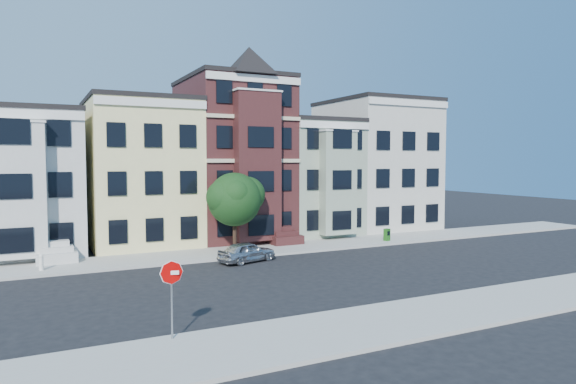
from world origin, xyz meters
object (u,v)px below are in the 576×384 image
newspaper_box (387,235)px  stop_sign (172,295)px  street_tree (234,203)px  fire_hydrant (41,264)px  parked_car (247,252)px

newspaper_box → stop_sign: size_ratio=0.30×
street_tree → fire_hydrant: bearing=-177.1°
street_tree → newspaper_box: street_tree is taller
fire_hydrant → stop_sign: 14.13m
parked_car → fire_hydrant: bearing=61.8°
parked_car → fire_hydrant: parked_car is taller
street_tree → parked_car: size_ratio=1.74×
fire_hydrant → stop_sign: size_ratio=0.24×
street_tree → newspaper_box: bearing=-3.2°
fire_hydrant → parked_car: bearing=-11.2°
street_tree → stop_sign: bearing=-118.0°
parked_car → street_tree: bearing=-22.5°
newspaper_box → fire_hydrant: 22.80m
newspaper_box → fire_hydrant: size_ratio=1.24×
parked_car → stop_sign: (-7.26, -11.42, 1.01)m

